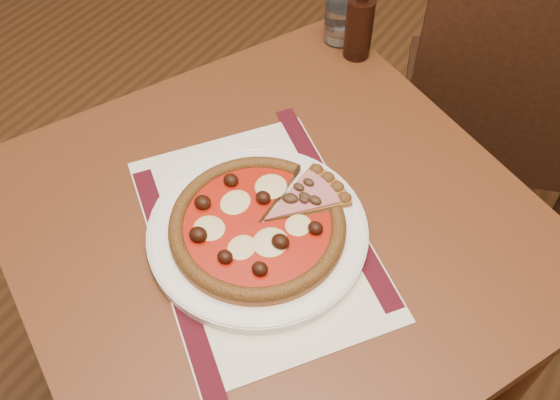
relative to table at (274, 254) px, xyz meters
The scene contains 8 objects.
table is the anchor object (origin of this frame).
chair_far 0.72m from the table, 75.66° to the left, with size 0.59×0.59×0.96m.
placemat 0.11m from the table, 91.89° to the right, with size 0.45×0.32×0.00m, color silver.
plate 0.12m from the table, 91.89° to the right, with size 0.35×0.35×0.02m, color white.
pizza 0.14m from the table, 92.03° to the right, with size 0.27×0.27×0.04m.
ham_slice 0.14m from the table, 42.09° to the left, with size 0.10×0.14×0.02m.
water_glass 0.51m from the table, 108.16° to the left, with size 0.07×0.07×0.08m, color white.
bottle 0.48m from the table, 102.59° to the left, with size 0.05×0.05×0.18m.
Camera 1 is at (0.63, -0.30, 1.56)m, focal length 40.00 mm.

